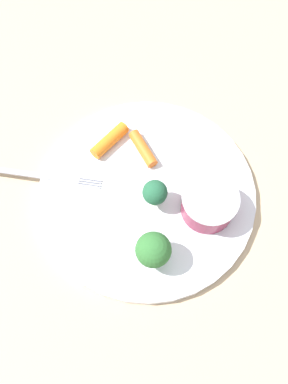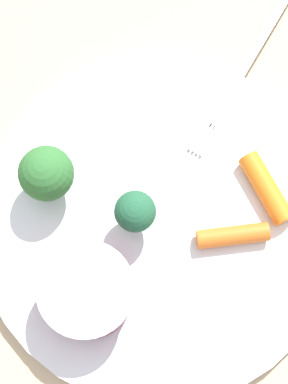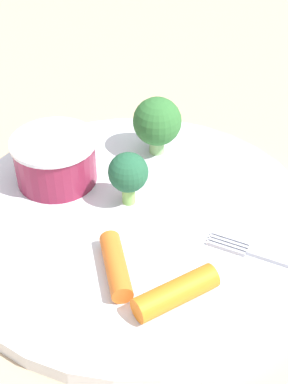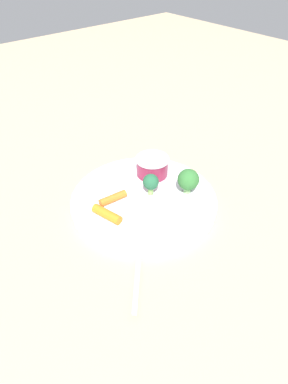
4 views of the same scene
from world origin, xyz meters
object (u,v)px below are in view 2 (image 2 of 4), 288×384
carrot_stick_0 (267,190)px  fork (246,65)px  broccoli_floret_0 (136,216)px  broccoli_floret_1 (46,174)px  plate (157,218)px  carrot_stick_1 (233,236)px  sauce_cup (88,292)px

carrot_stick_0 → fork: carrot_stick_0 is taller
broccoli_floret_0 → carrot_stick_0: 0.10m
broccoli_floret_0 → broccoli_floret_1: size_ratio=0.86×
broccoli_floret_0 → fork: (0.11, -0.12, -0.03)m
plate → carrot_stick_1: bearing=-120.2°
fork → broccoli_floret_0: bearing=132.9°
sauce_cup → carrot_stick_0: sauce_cup is taller
broccoli_floret_1 → carrot_stick_1: size_ratio=0.96×
broccoli_floret_0 → broccoli_floret_1: bearing=51.3°
broccoli_floret_0 → fork: size_ratio=0.31×
plate → broccoli_floret_0: 0.04m
carrot_stick_0 → fork: bearing=-8.7°
carrot_stick_0 → broccoli_floret_1: bearing=74.6°
fork → sauce_cup: bearing=133.1°
carrot_stick_1 → fork: 0.14m
carrot_stick_0 → broccoli_floret_0: bearing=91.0°
sauce_cup → carrot_stick_0: bearing=-72.9°
plate → fork: size_ratio=1.95×
sauce_cup → broccoli_floret_0: (0.04, -0.05, 0.01)m
broccoli_floret_0 → plate: bearing=-79.7°
plate → sauce_cup: bearing=126.8°
sauce_cup → broccoli_floret_0: size_ratio=1.53×
sauce_cup → carrot_stick_1: size_ratio=1.26×
carrot_stick_1 → fork: (0.14, -0.05, -0.01)m
carrot_stick_1 → fork: carrot_stick_1 is taller
broccoli_floret_1 → carrot_stick_1: 0.14m
broccoli_floret_0 → carrot_stick_0: bearing=-89.0°
plate → broccoli_floret_1: broccoli_floret_1 is taller
broccoli_floret_1 → carrot_stick_1: (-0.07, -0.12, -0.02)m
broccoli_floret_1 → carrot_stick_0: (-0.04, -0.16, -0.02)m
broccoli_floret_1 → carrot_stick_1: broccoli_floret_1 is taller
plate → sauce_cup: (-0.05, 0.06, 0.02)m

